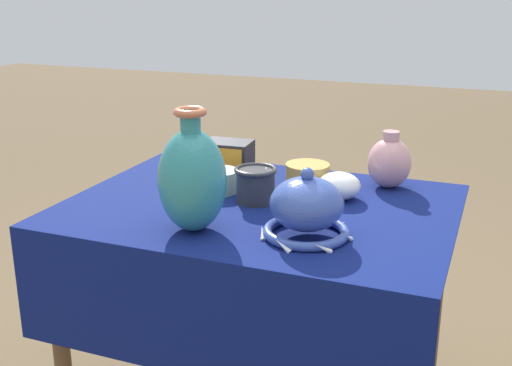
{
  "coord_description": "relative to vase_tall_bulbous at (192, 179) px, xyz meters",
  "views": [
    {
      "loc": [
        0.57,
        -1.47,
        1.31
      ],
      "look_at": [
        0.05,
        -0.15,
        0.86
      ],
      "focal_mm": 45.0,
      "sensor_mm": 36.0,
      "label": 1
    }
  ],
  "objects": [
    {
      "name": "display_table",
      "position": [
        0.08,
        0.21,
        -0.21
      ],
      "size": [
        0.99,
        0.74,
        0.75
      ],
      "color": "brown",
      "rests_on": "ground_plane"
    },
    {
      "name": "vase_tall_bulbous",
      "position": [
        0.0,
        0.0,
        0.0
      ],
      "size": [
        0.16,
        0.16,
        0.29
      ],
      "color": "teal",
      "rests_on": "display_table"
    },
    {
      "name": "vase_dome_bell",
      "position": [
        0.26,
        0.06,
        -0.06
      ],
      "size": [
        0.21,
        0.22,
        0.17
      ],
      "color": "#3851A8",
      "rests_on": "display_table"
    },
    {
      "name": "mosaic_tile_box",
      "position": [
        -0.11,
        0.44,
        -0.07
      ],
      "size": [
        0.15,
        0.12,
        0.1
      ],
      "rotation": [
        0.0,
        0.0,
        0.07
      ],
      "color": "#232328",
      "rests_on": "display_table"
    },
    {
      "name": "jar_round_rose",
      "position": [
        0.36,
        0.49,
        -0.05
      ],
      "size": [
        0.12,
        0.12,
        0.16
      ],
      "color": "#D19399",
      "rests_on": "display_table"
    },
    {
      "name": "pot_squat_celadon",
      "position": [
        -0.07,
        0.28,
        -0.09
      ],
      "size": [
        0.11,
        0.11,
        0.06
      ],
      "primitive_type": "cylinder",
      "color": "#A8CCB7",
      "rests_on": "display_table"
    },
    {
      "name": "pot_squat_ochre",
      "position": [
        0.14,
        0.43,
        -0.09
      ],
      "size": [
        0.13,
        0.13,
        0.06
      ],
      "primitive_type": "cylinder",
      "color": "gold",
      "rests_on": "display_table"
    },
    {
      "name": "bowl_shallow_porcelain",
      "position": [
        0.26,
        0.34,
        -0.09
      ],
      "size": [
        0.11,
        0.11,
        0.07
      ],
      "primitive_type": "ellipsoid",
      "color": "white",
      "rests_on": "display_table"
    },
    {
      "name": "cup_wide_charcoal",
      "position": [
        0.06,
        0.24,
        -0.07
      ],
      "size": [
        0.11,
        0.11,
        0.09
      ],
      "color": "#2D2D33",
      "rests_on": "display_table"
    }
  ]
}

